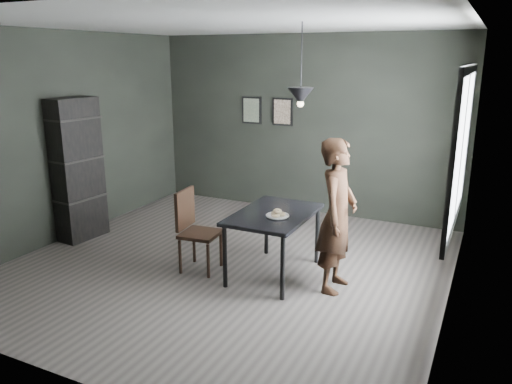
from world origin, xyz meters
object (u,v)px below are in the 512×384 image
at_px(pendant_lamp, 301,96).
at_px(shelf_unit, 77,170).
at_px(cafe_table, 274,219).
at_px(white_plate, 277,216).
at_px(woman, 337,216).
at_px(wood_chair, 193,225).

bearing_deg(pendant_lamp, shelf_unit, -177.60).
relative_size(cafe_table, white_plate, 5.22).
bearing_deg(woman, cafe_table, 87.22).
distance_m(cafe_table, wood_chair, 0.96).
bearing_deg(cafe_table, pendant_lamp, 21.80).
height_order(cafe_table, pendant_lamp, pendant_lamp).
xyz_separation_m(cafe_table, woman, (0.75, -0.04, 0.16)).
bearing_deg(white_plate, shelf_unit, 178.37).
xyz_separation_m(woman, shelf_unit, (-3.67, 0.00, 0.14)).
relative_size(white_plate, wood_chair, 0.24).
relative_size(white_plate, woman, 0.14).
bearing_deg(pendant_lamp, white_plate, -125.41).
bearing_deg(white_plate, pendant_lamp, 54.59).
bearing_deg(wood_chair, white_plate, 2.57).
bearing_deg(woman, pendant_lamp, 74.64).
height_order(white_plate, shelf_unit, shelf_unit).
relative_size(woman, shelf_unit, 0.86).
height_order(wood_chair, shelf_unit, shelf_unit).
distance_m(cafe_table, shelf_unit, 2.94).
distance_m(white_plate, shelf_unit, 3.02).
relative_size(woman, pendant_lamp, 1.92).
xyz_separation_m(wood_chair, shelf_unit, (-2.01, 0.24, 0.42)).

